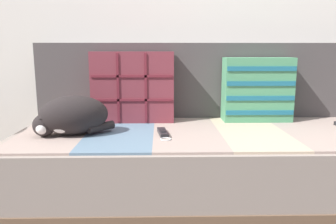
# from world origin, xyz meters

# --- Properties ---
(ground_plane) EXTENTS (14.00, 14.00, 0.00)m
(ground_plane) POSITION_xyz_m (0.00, 0.00, 0.00)
(ground_plane) COLOR #564C47
(couch) EXTENTS (1.99, 0.82, 0.42)m
(couch) POSITION_xyz_m (-0.00, 0.14, 0.21)
(couch) COLOR brown
(couch) RESTS_ON ground_plane
(sofa_backrest) EXTENTS (1.95, 0.14, 0.42)m
(sofa_backrest) POSITION_xyz_m (0.00, 0.48, 0.63)
(sofa_backrest) COLOR #474242
(sofa_backrest) RESTS_ON couch
(throw_pillow_quilted) EXTENTS (0.44, 0.14, 0.38)m
(throw_pillow_quilted) POSITION_xyz_m (-0.43, 0.33, 0.61)
(throw_pillow_quilted) COLOR brown
(throw_pillow_quilted) RESTS_ON couch
(throw_pillow_striped) EXTENTS (0.37, 0.14, 0.34)m
(throw_pillow_striped) POSITION_xyz_m (0.25, 0.33, 0.59)
(throw_pillow_striped) COLOR #4C9366
(throw_pillow_striped) RESTS_ON couch
(sleeping_cat) EXTENTS (0.35, 0.28, 0.18)m
(sleeping_cat) POSITION_xyz_m (-0.69, 0.04, 0.50)
(sleeping_cat) COLOR black
(sleeping_cat) RESTS_ON couch
(game_remote_near) EXTENTS (0.07, 0.19, 0.02)m
(game_remote_near) POSITION_xyz_m (-0.27, 0.03, 0.43)
(game_remote_near) COLOR black
(game_remote_near) RESTS_ON couch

